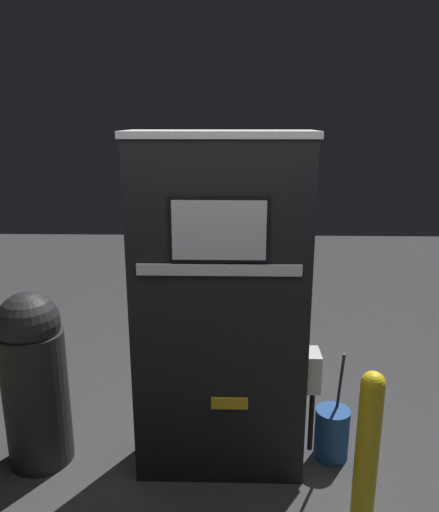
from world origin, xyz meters
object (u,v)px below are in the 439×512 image
safety_bollard (367,448)px  squeegee_bucket (332,433)px  gas_pump (220,311)px  trash_bin (34,377)px

safety_bollard → squeegee_bucket: bearing=95.7°
gas_pump → safety_bollard: 1.13m
gas_pump → squeegee_bucket: (0.75, 0.08, -0.91)m
safety_bollard → trash_bin: bearing=165.3°
trash_bin → squeegee_bucket: 2.01m
gas_pump → safety_bollard: bearing=-32.7°
trash_bin → squeegee_bucket: bearing=1.9°
trash_bin → squeegee_bucket: trash_bin is taller
gas_pump → trash_bin: 1.30m
safety_bollard → squeegee_bucket: (-0.06, 0.60, -0.32)m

